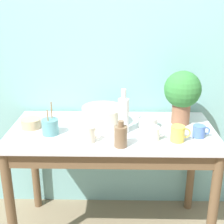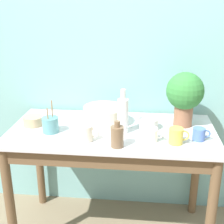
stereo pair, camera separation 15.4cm
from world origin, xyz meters
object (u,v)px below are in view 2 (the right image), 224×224
Objects in this scene: utensil_cup at (50,125)px; mug_yellow at (176,136)px; mug_white at (150,135)px; bowl_small_enamel_white at (148,124)px; bowl_wash_large at (104,115)px; mug_cream at (86,133)px; potted_plant at (185,94)px; bottle_tall at (123,115)px; bottle_short at (117,136)px; mug_blue at (199,134)px; bowl_small_tan at (33,121)px.

mug_yellow is at bearing -6.45° from utensil_cup.
mug_white reaches higher than bowl_small_enamel_white.
mug_cream is (-0.07, -0.28, -0.01)m from bowl_wash_large.
utensil_cup reaches higher than mug_cream.
bowl_wash_large is at bearing 75.60° from mug_cream.
bowl_wash_large is (-0.52, -0.03, -0.16)m from potted_plant.
bowl_wash_large is 0.53m from mug_yellow.
bottle_short is at bearing -95.05° from bottle_tall.
bottle_short is 0.34m from bowl_small_enamel_white.
bowl_wash_large is 2.29× the size of mug_cream.
bottle_short is at bearing -167.38° from mug_yellow.
utensil_cup reaches higher than bottle_short.
bowl_small_enamel_white is (0.37, 0.23, -0.02)m from mug_cream.
bottle_short is at bearing -152.27° from mug_white.
bottle_short is (-0.02, -0.20, -0.05)m from bottle_tall.
utensil_cup is at bearing 178.42° from mug_blue.
mug_cream is at bearing -173.75° from mug_white.
mug_blue is at bearing 23.85° from mug_yellow.
bottle_short is at bearing -122.21° from bowl_small_enamel_white.
bowl_small_enamel_white is at bearing 91.73° from mug_white.
mug_cream is at bearing -177.89° from mug_yellow.
mug_cream is 0.43m from bowl_small_enamel_white.
mug_cream is 0.38m from mug_white.
bottle_short is 0.77× the size of utensil_cup.
utensil_cup is (-0.32, -0.17, -0.01)m from bowl_wash_large.
mug_white reaches higher than bowl_small_tan.
mug_blue is 0.30m from mug_white.
bowl_wash_large reaches higher than mug_blue.
utensil_cup reaches higher than bowl_small_tan.
mug_blue is (0.48, 0.14, -0.03)m from bottle_short.
bottle_tall is at bearing 35.20° from mug_cream.
mug_yellow is (0.34, 0.08, -0.02)m from bottle_short.
bowl_small_tan is 0.18m from utensil_cup.
mug_cream is at bearing -27.64° from bowl_small_tan.
bottle_short is 0.64m from bowl_small_tan.
bowl_small_enamel_white is (0.30, -0.05, -0.03)m from bowl_wash_large.
bowl_small_tan is 0.64× the size of utensil_cup.
mug_yellow is at bearing -103.27° from potted_plant.
bottle_short reaches higher than mug_white.
bowl_small_tan is (-0.77, 0.17, -0.01)m from mug_white.
potted_plant is at bearing 27.42° from mug_cream.
bowl_wash_large is 0.63m from mug_blue.
mug_cream is at bearing -148.21° from bowl_small_enamel_white.
bowl_small_enamel_white is (-0.01, 0.19, -0.01)m from mug_white.
mug_blue reaches higher than bowl_small_tan.
mug_cream is at bearing -23.42° from utensil_cup.
bottle_tall is 1.39× the size of utensil_cup.
mug_yellow is at bearing -52.75° from bowl_small_enamel_white.
mug_yellow is 0.26m from bowl_small_enamel_white.
utensil_cup is (-0.92, 0.03, 0.01)m from mug_blue.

